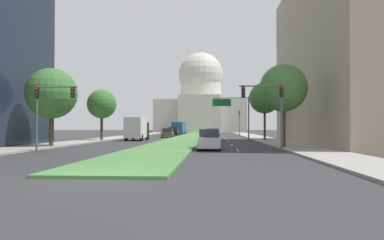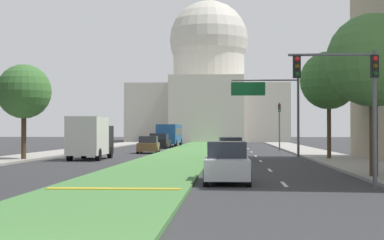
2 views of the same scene
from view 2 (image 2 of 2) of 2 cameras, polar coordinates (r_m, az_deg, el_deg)
name	(u,v)px [view 2 (image 2 of 2)]	position (r m, az deg, el deg)	size (l,w,h in m)	color
ground_plane	(191,151)	(65.83, -0.08, -2.87)	(260.00, 260.00, 0.00)	#333335
grass_median	(187,152)	(60.15, -0.42, -2.98)	(5.28, 102.39, 0.14)	#4C8442
median_curb_nose	(113,189)	(21.97, -7.27, -6.32)	(4.75, 0.50, 0.04)	gold
lane_dashes_right	(253,153)	(58.94, 5.65, -3.08)	(0.16, 67.12, 0.01)	silver
sidewalk_left	(50,154)	(56.65, -13.02, -3.08)	(4.00, 102.39, 0.15)	#9E9991
sidewalk_right	(320,155)	(54.90, 11.77, -3.15)	(4.00, 102.39, 0.15)	#9E9991
capitol_building	(209,87)	(122.27, 1.55, 3.04)	(30.33, 25.93, 28.70)	beige
traffic_light_near_right	(352,88)	(23.80, 14.55, 2.88)	(3.34, 0.35, 5.20)	#515456
traffic_light_far_right	(279,120)	(67.23, 8.08, 0.01)	(0.28, 0.35, 5.20)	#515456
overhead_guide_sign	(273,100)	(50.81, 7.45, 1.81)	(5.57, 0.20, 6.50)	#515456
street_tree_right_near	(373,61)	(29.03, 16.40, 5.28)	(4.22, 4.22, 7.48)	#4C3823
street_tree_left_mid	(24,92)	(45.99, -15.27, 2.53)	(3.92, 3.92, 6.96)	#4C3823
street_tree_right_mid	(329,81)	(46.64, 12.53, 3.57)	(4.28, 4.28, 8.03)	#4C3823
sedan_lead_stopped	(227,163)	(26.20, 3.23, -4.02)	(1.94, 4.65, 1.73)	#BCBCC1
sedan_midblock	(230,149)	(46.32, 3.56, -2.70)	(2.15, 4.77, 1.68)	#4C5156
sedan_distant	(148,145)	(59.15, -4.04, -2.34)	(2.14, 4.25, 1.64)	brown
sedan_far_horizon	(161,141)	(74.78, -2.86, -1.99)	(2.07, 4.47, 1.79)	black
sedan_very_far	(156,140)	(88.72, -3.31, -1.83)	(2.00, 4.61, 1.76)	maroon
box_truck_delivery	(90,137)	(46.92, -9.39, -1.59)	(2.40, 6.40, 3.20)	black
city_bus	(170,133)	(83.25, -2.07, -1.24)	(2.62, 11.00, 2.95)	#1E4C8C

